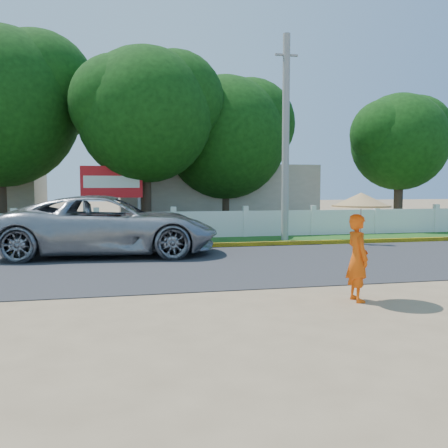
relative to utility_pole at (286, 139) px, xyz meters
name	(u,v)px	position (x,y,z in m)	size (l,w,h in m)	color
ground	(248,302)	(-4.15, -9.58, -3.94)	(120.00, 120.00, 0.00)	#9E8460
road	(204,264)	(-4.15, -5.08, -3.93)	(60.00, 7.00, 0.02)	#38383A
grass_verge	(178,243)	(-4.15, 0.17, -3.93)	(60.00, 3.50, 0.03)	#2D601E
curb	(185,246)	(-4.15, -1.53, -3.86)	(40.00, 0.18, 0.16)	yellow
fence	(173,225)	(-4.15, 1.62, -3.39)	(40.00, 0.10, 1.10)	silver
building_near	(213,195)	(-1.15, 8.42, -2.34)	(10.00, 6.00, 3.20)	#B7AD99
utility_pole	(286,139)	(0.00, 0.00, 0.00)	(0.28, 0.28, 7.89)	gray
vehicle	(109,225)	(-6.67, -2.65, -3.02)	(3.07, 6.65, 1.85)	#97999E
monk_with_parasol	(359,231)	(-2.12, -9.93, -2.62)	(1.11, 1.11, 2.03)	#E8500C
billboard	(112,186)	(-6.55, 2.72, -1.80)	(2.50, 0.13, 2.95)	gray
tree_row	(100,123)	(-7.02, 4.55, 0.97)	(30.02, 8.28, 9.04)	#473828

